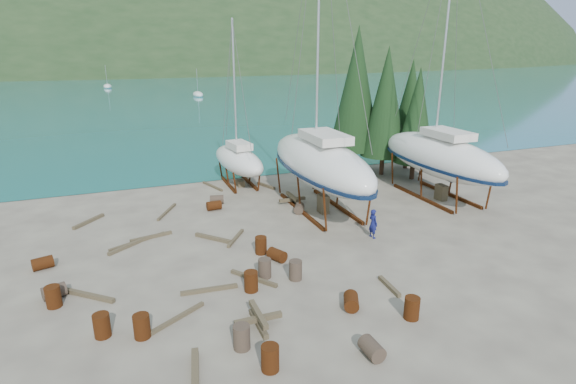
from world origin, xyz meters
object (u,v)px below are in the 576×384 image
object	(u,v)px
large_sailboat_near	(320,162)
large_sailboat_far	(440,156)
small_sailboat_shore	(238,160)
worker	(373,224)

from	to	relation	value
large_sailboat_near	large_sailboat_far	distance (m)	8.51
large_sailboat_near	small_sailboat_shore	world-z (taller)	large_sailboat_near
large_sailboat_far	worker	size ratio (longest dim) A/B	11.15
large_sailboat_near	large_sailboat_far	xyz separation A→B (m)	(8.48, -0.65, -0.19)
worker	large_sailboat_near	bearing A→B (deg)	0.25
large_sailboat_far	worker	bearing A→B (deg)	-149.52
small_sailboat_shore	worker	distance (m)	12.86
small_sailboat_shore	worker	bearing A→B (deg)	-78.15
small_sailboat_shore	worker	world-z (taller)	small_sailboat_shore
large_sailboat_far	large_sailboat_near	bearing A→B (deg)	176.19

